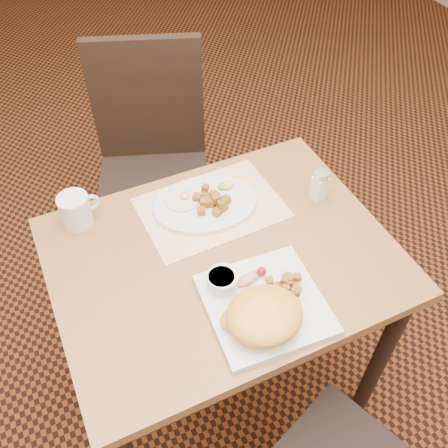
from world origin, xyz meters
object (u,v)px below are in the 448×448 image
Objects in this scene: table at (223,278)px; plate_oval at (206,204)px; coffee_mug at (76,210)px; chair_far at (152,157)px; plate_square at (265,304)px; salt_shaker at (320,185)px.

table is 0.22m from plate_oval.
chair_far is at bearing 51.53° from coffee_mug.
coffee_mug reaches higher than table.
chair_far is at bearing 89.75° from plate_square.
plate_square is 0.37m from plate_oval.
plate_oval is (0.01, 0.37, 0.00)m from plate_square.
chair_far reaches higher than table.
salt_shaker is (0.32, 0.27, 0.04)m from plate_square.
coffee_mug is at bearing 138.95° from table.
plate_oval is 0.34m from salt_shaker.
chair_far is 0.76m from salt_shaker.
chair_far is 3.19× the size of plate_oval.
coffee_mug is (-0.32, 0.28, 0.16)m from table.
chair_far is 9.70× the size of salt_shaker.
plate_oval is (0.03, 0.18, 0.12)m from table.
coffee_mug is at bearing 164.66° from plate_oval.
table is at bearing -41.05° from coffee_mug.
plate_oval is at bearing -15.34° from coffee_mug.
table is 0.72m from chair_far.
chair_far is (0.03, 0.71, -0.10)m from table.
chair_far is at bearing 90.18° from plate_oval.
salt_shaker is (0.32, -0.11, 0.04)m from plate_oval.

